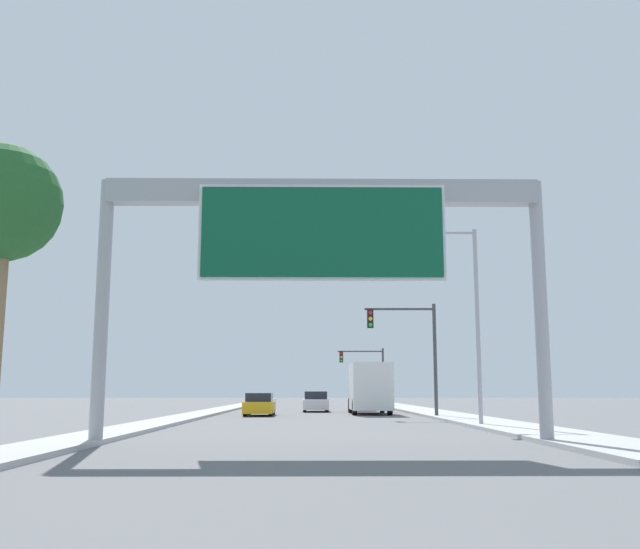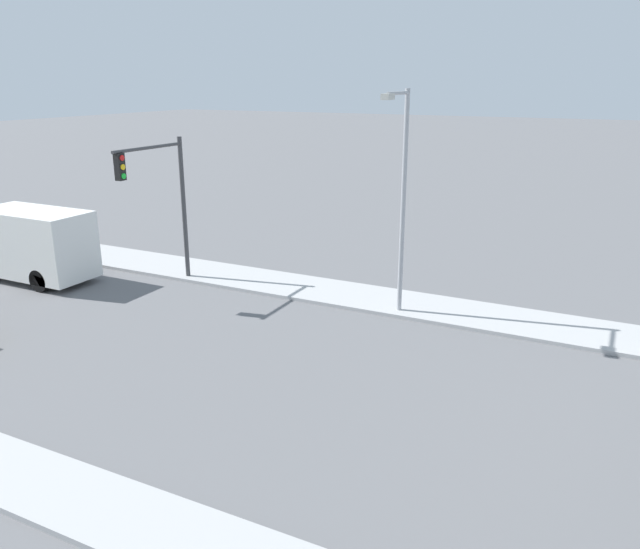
# 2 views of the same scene
# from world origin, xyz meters

# --- Properties ---
(sidewalk_right) EXTENTS (3.00, 120.00, 0.15)m
(sidewalk_right) POSITION_xyz_m (7.75, 60.00, 0.07)
(sidewalk_right) COLOR #AAAAAA
(sidewalk_right) RESTS_ON ground
(median_strip_left) EXTENTS (2.00, 120.00, 0.15)m
(median_strip_left) POSITION_xyz_m (-7.25, 60.00, 0.07)
(median_strip_left) COLOR #AAAAAA
(median_strip_left) RESTS_ON ground
(sign_gantry) EXTENTS (13.30, 0.73, 7.77)m
(sign_gantry) POSITION_xyz_m (0.00, 17.88, 6.24)
(sign_gantry) COLOR #9EA0A5
(sign_gantry) RESTS_ON ground
(car_mid_left) EXTENTS (1.75, 4.48, 1.38)m
(car_mid_left) POSITION_xyz_m (-3.50, 41.65, 0.65)
(car_mid_left) COLOR gold
(car_mid_left) RESTS_ON ground
(car_mid_center) EXTENTS (1.83, 4.72, 1.46)m
(car_mid_center) POSITION_xyz_m (0.00, 50.13, 0.69)
(car_mid_center) COLOR silver
(car_mid_center) RESTS_ON ground
(car_far_left) EXTENTS (1.73, 4.39, 1.51)m
(car_far_left) POSITION_xyz_m (3.50, 52.98, 0.71)
(car_far_left) COLOR #A5A8AD
(car_far_left) RESTS_ON ground
(truck_box_primary) EXTENTS (2.50, 7.39, 3.27)m
(truck_box_primary) POSITION_xyz_m (3.50, 44.63, 1.66)
(truck_box_primary) COLOR red
(truck_box_primary) RESTS_ON ground
(traffic_light_near_intersection) EXTENTS (4.11, 0.32, 6.47)m
(traffic_light_near_intersection) POSITION_xyz_m (5.50, 38.00, 4.33)
(traffic_light_near_intersection) COLOR #3D3D3F
(traffic_light_near_intersection) RESTS_ON ground
(traffic_light_mid_block) EXTENTS (4.58, 0.32, 5.67)m
(traffic_light_mid_block) POSITION_xyz_m (5.23, 68.00, 3.86)
(traffic_light_mid_block) COLOR #3D3D3F
(traffic_light_mid_block) RESTS_ON ground
(palm_tree_foreground) EXTENTS (2.80, 2.80, 7.31)m
(palm_tree_foreground) POSITION_xyz_m (-7.62, 13.54, 5.70)
(palm_tree_foreground) COLOR #8C704C
(palm_tree_foreground) RESTS_ON ground
(street_lamp_right) EXTENTS (2.39, 0.28, 8.53)m
(street_lamp_right) POSITION_xyz_m (6.57, 27.74, 5.01)
(street_lamp_right) COLOR #9EA0A5
(street_lamp_right) RESTS_ON ground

